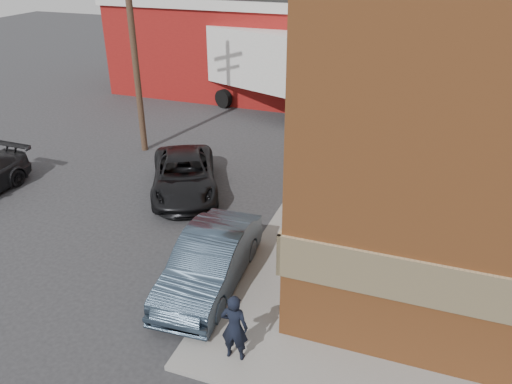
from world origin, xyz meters
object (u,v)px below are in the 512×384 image
Objects in this scene: warehouse at (261,42)px; man at (234,327)px; sedan at (210,262)px; box_truck at (284,68)px; utility_pole at (133,38)px; suv_a at (184,175)px.

warehouse is 22.16m from man.
sedan is (-1.61, 2.26, -0.19)m from man.
sedan is (5.20, -18.75, -2.07)m from warehouse.
box_truck is (-4.04, 16.71, 1.51)m from man.
utility_pole is 11.00m from sedan.
utility_pole is 1.86× the size of suv_a.
utility_pole reaches higher than sedan.
sedan is at bearing -59.97° from box_truck.
man is at bearing -55.90° from box_truck.
sedan is (6.70, -7.75, -4.00)m from utility_pole.
man reaches higher than sedan.
man is (8.31, -10.01, -3.81)m from utility_pole.
warehouse is 14.35m from suv_a.
warehouse is at bearing -76.55° from man.
box_truck is at bearing -80.94° from man.
utility_pole is at bearing 111.59° from suv_a.
man is 17.26m from box_truck.
box_truck reaches higher than sedan.
warehouse reaches higher than suv_a.
warehouse is 11.27m from utility_pole.
suv_a is at bearing -40.74° from utility_pole.
box_truck reaches higher than man.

